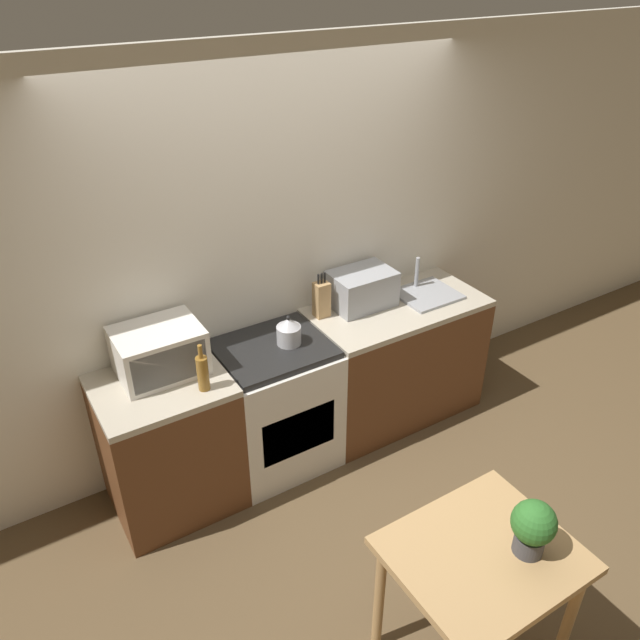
{
  "coord_description": "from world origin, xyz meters",
  "views": [
    {
      "loc": [
        -1.66,
        -2.04,
        3.0
      ],
      "look_at": [
        0.03,
        0.71,
        1.05
      ],
      "focal_mm": 35.0,
      "sensor_mm": 36.0,
      "label": 1
    }
  ],
  "objects_px": {
    "toaster_oven": "(362,289)",
    "dining_table": "(480,570)",
    "stove_range": "(276,405)",
    "microwave": "(159,351)",
    "kettle": "(289,331)",
    "bottle": "(203,372)"
  },
  "relations": [
    {
      "from": "stove_range",
      "to": "toaster_oven",
      "type": "distance_m",
      "value": 0.96
    },
    {
      "from": "kettle",
      "to": "bottle",
      "type": "bearing_deg",
      "value": -165.88
    },
    {
      "from": "microwave",
      "to": "dining_table",
      "type": "xyz_separation_m",
      "value": [
        0.78,
        -1.81,
        -0.39
      ]
    },
    {
      "from": "kettle",
      "to": "dining_table",
      "type": "height_order",
      "value": "kettle"
    },
    {
      "from": "toaster_oven",
      "to": "kettle",
      "type": "bearing_deg",
      "value": -166.25
    },
    {
      "from": "bottle",
      "to": "dining_table",
      "type": "bearing_deg",
      "value": -67.49
    },
    {
      "from": "stove_range",
      "to": "kettle",
      "type": "height_order",
      "value": "kettle"
    },
    {
      "from": "microwave",
      "to": "dining_table",
      "type": "height_order",
      "value": "microwave"
    },
    {
      "from": "kettle",
      "to": "microwave",
      "type": "bearing_deg",
      "value": 170.75
    },
    {
      "from": "toaster_oven",
      "to": "dining_table",
      "type": "height_order",
      "value": "toaster_oven"
    },
    {
      "from": "toaster_oven",
      "to": "bottle",
      "type": "bearing_deg",
      "value": -166.07
    },
    {
      "from": "microwave",
      "to": "dining_table",
      "type": "bearing_deg",
      "value": -66.77
    },
    {
      "from": "kettle",
      "to": "toaster_oven",
      "type": "height_order",
      "value": "toaster_oven"
    },
    {
      "from": "kettle",
      "to": "bottle",
      "type": "relative_size",
      "value": 0.68
    },
    {
      "from": "kettle",
      "to": "dining_table",
      "type": "xyz_separation_m",
      "value": [
        0.01,
        -1.68,
        -0.34
      ]
    },
    {
      "from": "bottle",
      "to": "dining_table",
      "type": "distance_m",
      "value": 1.69
    },
    {
      "from": "kettle",
      "to": "microwave",
      "type": "distance_m",
      "value": 0.77
    },
    {
      "from": "stove_range",
      "to": "toaster_oven",
      "type": "relative_size",
      "value": 2.15
    },
    {
      "from": "stove_range",
      "to": "bottle",
      "type": "relative_size",
      "value": 3.14
    },
    {
      "from": "microwave",
      "to": "dining_table",
      "type": "distance_m",
      "value": 2.01
    },
    {
      "from": "bottle",
      "to": "toaster_oven",
      "type": "xyz_separation_m",
      "value": [
        1.27,
        0.32,
        0.01
      ]
    },
    {
      "from": "stove_range",
      "to": "microwave",
      "type": "distance_m",
      "value": 0.89
    }
  ]
}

